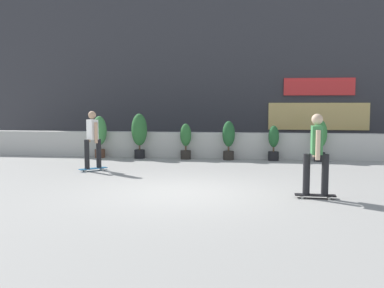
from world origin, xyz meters
TOP-DOWN VIEW (x-y plane):
  - ground_plane at (0.00, 0.00)m, footprint 48.00×48.00m
  - planter_wall at (0.00, 6.00)m, footprint 18.00×0.40m
  - building_backdrop at (0.01, 10.00)m, footprint 20.00×2.08m
  - potted_plant_0 at (-3.83, 5.55)m, footprint 0.50×0.50m
  - potted_plant_1 at (-2.39, 5.55)m, footprint 0.55×0.55m
  - potted_plant_2 at (-0.75, 5.55)m, footprint 0.38×0.38m
  - potted_plant_3 at (0.72, 5.55)m, footprint 0.43×0.43m
  - potted_plant_4 at (2.23, 5.55)m, footprint 0.36×0.36m
  - potted_plant_5 at (3.73, 5.55)m, footprint 0.45×0.45m
  - skater_by_wall_left at (2.73, -0.30)m, footprint 0.81×0.56m
  - skater_by_wall_right at (-2.98, 2.59)m, footprint 0.71×0.71m

SIDE VIEW (x-z plane):
  - ground_plane at x=0.00m, z-range 0.00..0.00m
  - planter_wall at x=0.00m, z-range 0.00..0.90m
  - potted_plant_4 at x=2.23m, z-range 0.03..1.20m
  - potted_plant_2 at x=-0.75m, z-range 0.05..1.28m
  - potted_plant_3 at x=0.72m, z-range 0.08..1.40m
  - potted_plant_5 at x=3.73m, z-range 0.10..1.47m
  - potted_plant_0 at x=-3.83m, z-range 0.12..1.59m
  - potted_plant_1 at x=-2.39m, z-range 0.13..1.70m
  - skater_by_wall_left at x=2.73m, z-range 0.09..1.79m
  - skater_by_wall_right at x=-2.98m, z-range 0.09..1.79m
  - building_backdrop at x=0.01m, z-range 0.00..6.50m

